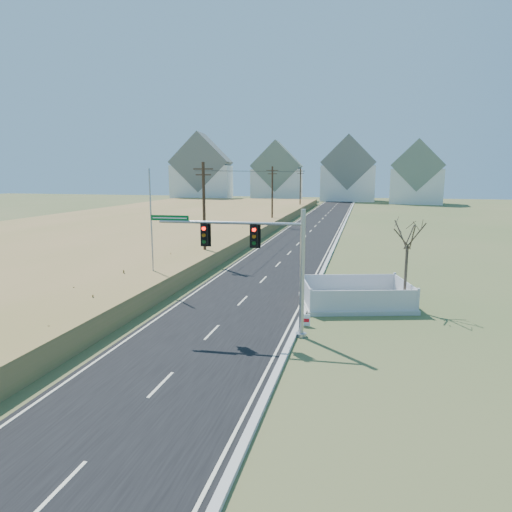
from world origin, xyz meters
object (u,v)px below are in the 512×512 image
(fence_enclosure, at_px, (355,301))
(traffic_signal_mast, at_px, (265,257))
(flagpole, at_px, (152,242))
(bare_tree, at_px, (408,232))
(open_sign, at_px, (305,320))

(fence_enclosure, bearing_deg, traffic_signal_mast, -139.66)
(flagpole, relative_size, bare_tree, 1.46)
(fence_enclosure, bearing_deg, flagpole, 161.10)
(fence_enclosure, bearing_deg, open_sign, -133.49)
(fence_enclosure, relative_size, flagpole, 0.89)
(traffic_signal_mast, bearing_deg, open_sign, 39.74)
(traffic_signal_mast, bearing_deg, fence_enclosure, 53.09)
(flagpole, bearing_deg, traffic_signal_mast, -36.67)
(open_sign, xyz_separation_m, flagpole, (-11.50, 5.54, 3.00))
(flagpole, xyz_separation_m, bare_tree, (16.88, -0.77, 1.28))
(traffic_signal_mast, relative_size, open_sign, 12.42)
(fence_enclosure, distance_m, bare_tree, 5.20)
(traffic_signal_mast, bearing_deg, bare_tree, 39.11)
(fence_enclosure, height_order, flagpole, flagpole)
(open_sign, height_order, bare_tree, bare_tree)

